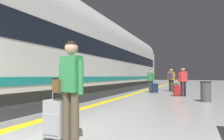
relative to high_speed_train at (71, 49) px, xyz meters
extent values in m
cube|color=yellow|center=(2.11, 3.17, -2.50)|extent=(0.36, 80.00, 0.01)
cube|color=slate|center=(1.78, 3.17, -2.50)|extent=(0.62, 80.00, 0.01)
cube|color=#38383D|center=(0.00, 0.50, -2.15)|extent=(2.67, 27.36, 0.70)
cube|color=silver|center=(0.00, 0.50, -0.35)|extent=(2.90, 28.50, 2.90)
cylinder|color=silver|center=(0.00, 0.50, 1.05)|extent=(2.84, 27.93, 2.84)
cube|color=black|center=(0.00, 0.50, 0.00)|extent=(2.93, 26.79, 0.80)
cube|color=#197F7F|center=(0.00, 0.50, -1.50)|extent=(2.94, 27.93, 0.24)
cube|color=gray|center=(-1.46, 4.77, -0.60)|extent=(0.02, 0.90, 2.00)
cylinder|color=brown|center=(3.92, -5.73, -2.07)|extent=(0.14, 0.14, 0.87)
cylinder|color=brown|center=(3.73, -5.69, -2.07)|extent=(0.14, 0.14, 0.87)
cube|color=#338C4C|center=(3.83, -5.71, -1.32)|extent=(0.38, 0.27, 0.62)
cylinder|color=#338C4C|center=(4.05, -5.76, -1.37)|extent=(0.09, 0.09, 0.58)
cylinder|color=#338C4C|center=(3.60, -5.68, -1.37)|extent=(0.09, 0.09, 0.58)
sphere|color=tan|center=(3.83, -5.71, -0.88)|extent=(0.23, 0.23, 0.23)
sphere|color=black|center=(3.83, -5.71, -0.85)|extent=(0.21, 0.21, 0.21)
cube|color=brown|center=(3.62, -5.70, -1.53)|extent=(0.20, 0.31, 0.23)
cube|color=#9E9EA3|center=(3.48, -5.69, -2.12)|extent=(0.38, 0.23, 0.65)
cube|color=#9E9EA3|center=(3.47, -5.81, -2.20)|extent=(0.31, 0.02, 0.36)
cylinder|color=black|center=(3.62, -5.62, -2.47)|extent=(0.02, 0.06, 0.06)
cylinder|color=black|center=(3.33, -5.62, -2.47)|extent=(0.02, 0.06, 0.06)
cylinder|color=gray|center=(3.58, -5.63, -1.60)|extent=(0.02, 0.02, 0.38)
cylinder|color=gray|center=(3.37, -5.63, -1.60)|extent=(0.02, 0.02, 0.38)
cube|color=black|center=(3.48, -5.63, -1.41)|extent=(0.22, 0.03, 0.02)
cylinder|color=#383842|center=(2.84, 5.51, -2.10)|extent=(0.13, 0.13, 0.80)
cylinder|color=#383842|center=(3.01, 5.47, -2.10)|extent=(0.13, 0.13, 0.80)
cube|color=#338C4C|center=(2.93, 5.49, -1.41)|extent=(0.36, 0.27, 0.57)
cylinder|color=#338C4C|center=(2.73, 5.55, -1.46)|extent=(0.09, 0.09, 0.54)
cylinder|color=#338C4C|center=(3.13, 5.44, -1.46)|extent=(0.09, 0.09, 0.54)
sphere|color=beige|center=(2.93, 5.49, -1.00)|extent=(0.21, 0.21, 0.21)
sphere|color=black|center=(2.93, 5.49, -0.97)|extent=(0.19, 0.19, 0.19)
cube|color=#19234C|center=(3.25, 5.29, -2.15)|extent=(0.39, 0.25, 0.58)
cube|color=#19234C|center=(3.26, 5.41, -2.22)|extent=(0.31, 0.04, 0.32)
cylinder|color=black|center=(3.10, 5.23, -2.47)|extent=(0.02, 0.06, 0.06)
cylinder|color=black|center=(3.38, 5.21, -2.47)|extent=(0.02, 0.06, 0.06)
cylinder|color=gray|center=(3.14, 5.24, -1.67)|extent=(0.02, 0.02, 0.38)
cylinder|color=gray|center=(3.35, 5.23, -1.67)|extent=(0.02, 0.02, 0.38)
cube|color=black|center=(3.24, 5.23, -1.48)|extent=(0.22, 0.04, 0.02)
cylinder|color=black|center=(5.06, 3.57, -2.09)|extent=(0.14, 0.14, 0.83)
cylinder|color=black|center=(5.23, 3.64, -2.09)|extent=(0.14, 0.14, 0.83)
cube|color=red|center=(5.15, 3.60, -1.38)|extent=(0.38, 0.31, 0.59)
cylinder|color=red|center=(4.94, 3.53, -1.43)|extent=(0.09, 0.09, 0.55)
cylinder|color=red|center=(5.34, 3.69, -1.43)|extent=(0.09, 0.09, 0.55)
sphere|color=tan|center=(5.15, 3.60, -0.96)|extent=(0.22, 0.22, 0.22)
sphere|color=black|center=(5.15, 3.60, -0.94)|extent=(0.20, 0.20, 0.20)
cube|color=#A51E1E|center=(4.83, 3.43, -2.15)|extent=(0.43, 0.34, 0.58)
cube|color=#A51E1E|center=(4.78, 3.54, -2.22)|extent=(0.30, 0.12, 0.32)
cylinder|color=black|center=(4.72, 3.32, -2.47)|extent=(0.04, 0.06, 0.06)
cylinder|color=black|center=(4.98, 3.42, -2.47)|extent=(0.04, 0.06, 0.06)
cylinder|color=black|center=(4.03, 7.12, -2.07)|extent=(0.14, 0.14, 0.86)
cylinder|color=black|center=(4.21, 7.09, -2.07)|extent=(0.14, 0.14, 0.86)
cube|color=orange|center=(4.12, 7.10, -1.33)|extent=(0.38, 0.26, 0.62)
cylinder|color=orange|center=(3.90, 7.15, -1.38)|extent=(0.09, 0.09, 0.57)
cylinder|color=orange|center=(4.35, 7.08, -1.38)|extent=(0.09, 0.09, 0.57)
sphere|color=beige|center=(4.12, 7.10, -0.89)|extent=(0.23, 0.23, 0.23)
sphere|color=black|center=(4.12, 7.10, -0.87)|extent=(0.21, 0.21, 0.21)
cube|color=navy|center=(4.10, 6.95, -1.31)|extent=(0.29, 0.19, 0.41)
cube|color=#596038|center=(4.44, 6.86, -2.15)|extent=(0.43, 0.34, 0.58)
cube|color=#596038|center=(4.49, 6.97, -2.23)|extent=(0.30, 0.13, 0.32)
cylinder|color=black|center=(4.29, 6.85, -2.47)|extent=(0.04, 0.06, 0.06)
cylinder|color=black|center=(4.55, 6.75, -2.47)|extent=(0.04, 0.06, 0.06)
cylinder|color=gray|center=(4.33, 6.84, -1.67)|extent=(0.02, 0.02, 0.38)
cylinder|color=gray|center=(4.52, 6.77, -1.67)|extent=(0.02, 0.02, 0.38)
cube|color=black|center=(4.42, 6.81, -1.48)|extent=(0.21, 0.10, 0.02)
cylinder|color=#4C4C51|center=(6.22, 1.33, -2.08)|extent=(0.44, 0.44, 0.85)
cylinder|color=#262628|center=(6.22, 1.33, -1.62)|extent=(0.46, 0.46, 0.06)
camera|label=1|loc=(5.82, -8.72, -1.36)|focal=32.93mm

